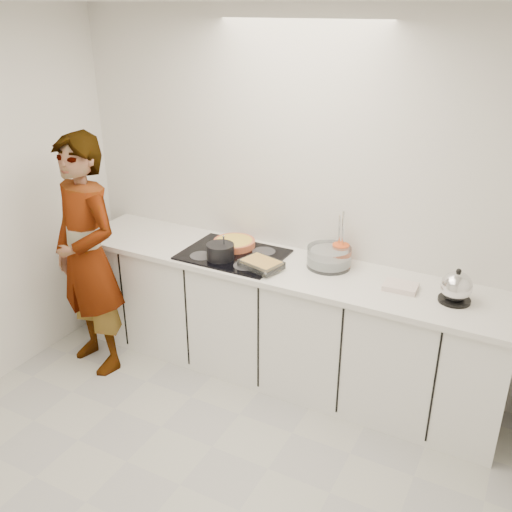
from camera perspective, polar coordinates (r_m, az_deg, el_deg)
The scene contains 14 objects.
floor at distance 3.64m, azimuth -7.60°, elevation -21.74°, with size 3.60×3.20×0.00m, color beige.
ceiling at distance 2.55m, azimuth -11.05°, elevation 23.80°, with size 3.60×3.20×0.00m, color white.
wall_back at distance 4.14m, azimuth 4.19°, elevation 5.78°, with size 3.60×0.00×2.60m, color white.
base_cabinets at distance 4.23m, azimuth 2.07°, elevation -6.62°, with size 3.20×0.58×0.87m, color white.
countertop at distance 4.02m, azimuth 2.16°, elevation -1.04°, with size 3.24×0.64×0.04m, color white.
hob at distance 4.14m, azimuth -2.31°, elevation 0.16°, with size 0.72×0.54×0.01m, color black.
tart_dish at distance 4.25m, azimuth -2.19°, elevation 1.32°, with size 0.39×0.39×0.05m.
saucepan at distance 4.04m, azimuth -3.58°, elevation 0.45°, with size 0.24×0.24×0.19m.
baking_dish at distance 3.91m, azimuth 0.53°, elevation -0.79°, with size 0.31×0.26×0.05m.
mixing_bowl at distance 3.97m, azimuth 7.30°, elevation -0.19°, with size 0.36×0.36×0.14m.
tea_towel at distance 3.77m, azimuth 14.26°, elevation -2.99°, with size 0.21×0.15×0.03m, color white.
kettle at distance 3.68m, azimuth 19.38°, elevation -3.02°, with size 0.24×0.24×0.22m.
utensil_crock at distance 4.02m, azimuth 8.43°, elevation 0.18°, with size 0.12×0.12×0.15m, color #E85018.
cook at distance 4.31m, azimuth -16.53°, elevation -0.08°, with size 0.66×0.43×1.81m, color white.
Camera 1 is at (1.57, -2.01, 2.59)m, focal length 40.00 mm.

